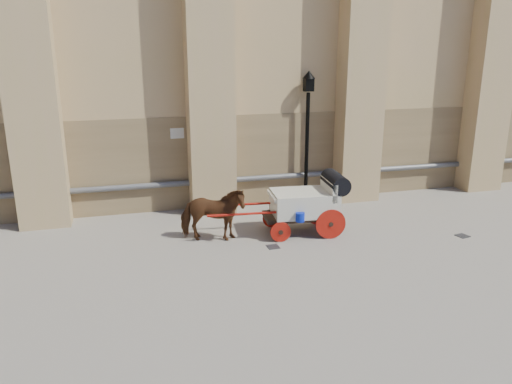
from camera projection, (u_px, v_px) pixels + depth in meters
name	position (u px, v px, depth m)	size (l,w,h in m)	color
ground	(276.00, 249.00, 13.04)	(90.00, 90.00, 0.00)	gray
horse	(212.00, 215.00, 13.40)	(0.81, 1.77, 1.50)	#583018
carriage	(309.00, 201.00, 13.97)	(3.99, 1.47, 1.71)	black
street_lamp	(307.00, 134.00, 16.36)	(0.41, 0.41, 4.36)	black
drain_grate_near	(273.00, 247.00, 13.17)	(0.32, 0.32, 0.01)	black
drain_grate_far	(462.00, 236.00, 13.94)	(0.32, 0.32, 0.01)	black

